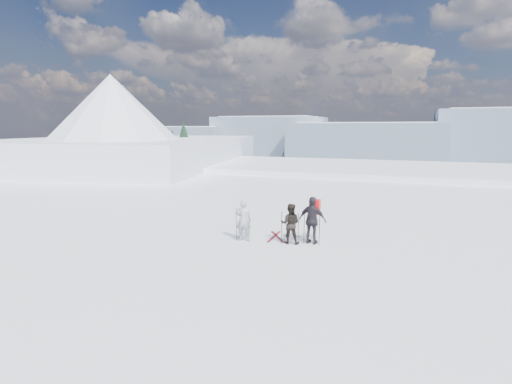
# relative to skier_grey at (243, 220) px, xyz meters

# --- Properties ---
(lake_basin) EXTENTS (820.00, 820.00, 71.62)m
(lake_basin) POSITION_rel_skier_grey_xyz_m (2.72, 27.29, -7.30)
(lake_basin) COLOR white
(lake_basin) RESTS_ON ground
(far_mountain_range) EXTENTS (770.00, 110.00, 53.00)m
(far_mountain_range) POSITION_rel_skier_grey_xyz_m (32.32, 452.08, -8.00)
(far_mountain_range) COLOR slate
(far_mountain_range) RESTS_ON ground
(near_ridge) EXTENTS (31.37, 35.68, 25.62)m
(near_ridge) POSITION_rel_skier_grey_xyz_m (-23.84, 26.64, -4.29)
(near_ridge) COLOR white
(near_ridge) RESTS_ON ground
(skier_grey) EXTENTS (0.63, 0.46, 1.61)m
(skier_grey) POSITION_rel_skier_grey_xyz_m (0.00, 0.00, 0.00)
(skier_grey) COLOR #979DA5
(skier_grey) RESTS_ON ground
(skier_dark) EXTENTS (0.81, 0.68, 1.53)m
(skier_dark) POSITION_rel_skier_grey_xyz_m (1.79, 0.26, -0.04)
(skier_dark) COLOR black
(skier_dark) RESTS_ON ground
(skier_pack) EXTENTS (1.09, 0.55, 1.80)m
(skier_pack) POSITION_rel_skier_grey_xyz_m (2.57, 0.51, 0.09)
(skier_pack) COLOR black
(skier_pack) RESTS_ON ground
(backpack) EXTENTS (0.40, 0.26, 0.57)m
(backpack) POSITION_rel_skier_grey_xyz_m (2.60, 0.76, 1.27)
(backpack) COLOR red
(backpack) RESTS_ON skier_pack
(ski_poles) EXTENTS (3.14, 0.60, 1.27)m
(ski_poles) POSITION_rel_skier_grey_xyz_m (1.46, 0.15, -0.19)
(ski_poles) COLOR black
(ski_poles) RESTS_ON ground
(skis_loose) EXTENTS (1.02, 1.70, 0.03)m
(skis_loose) POSITION_rel_skier_grey_xyz_m (1.02, 0.91, -0.79)
(skis_loose) COLOR black
(skis_loose) RESTS_ON ground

